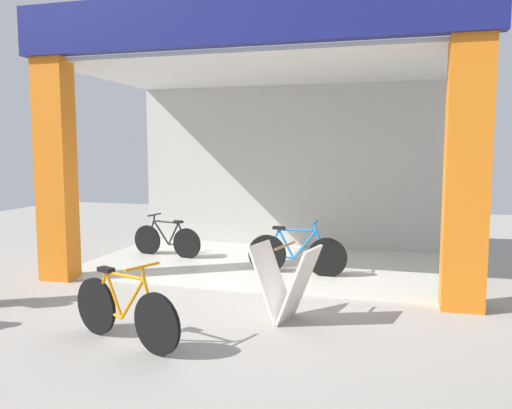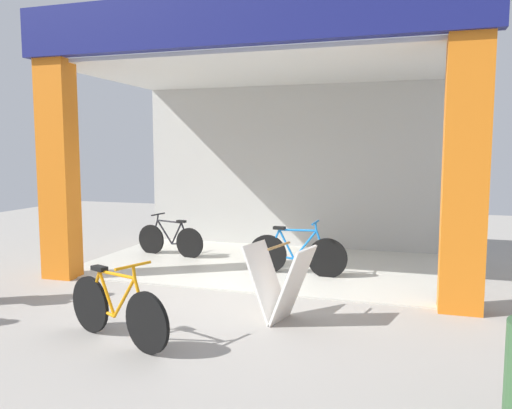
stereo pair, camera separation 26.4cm
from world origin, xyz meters
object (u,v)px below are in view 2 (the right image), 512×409
at_px(bicycle_inside_0, 297,254).
at_px(bicycle_inside_1, 170,240).
at_px(sandwich_board_sign, 279,283).
at_px(bicycle_parked_0, 117,309).

height_order(bicycle_inside_0, bicycle_inside_1, bicycle_inside_0).
bearing_deg(bicycle_inside_1, bicycle_inside_0, -16.12).
relative_size(bicycle_inside_0, bicycle_inside_1, 1.12).
xyz_separation_m(bicycle_inside_1, sandwich_board_sign, (2.85, -2.91, 0.13)).
bearing_deg(bicycle_inside_1, sandwich_board_sign, -45.59).
distance_m(bicycle_inside_0, sandwich_board_sign, 2.18).
height_order(bicycle_inside_1, bicycle_parked_0, bicycle_parked_0).
relative_size(bicycle_inside_0, sandwich_board_sign, 1.76).
bearing_deg(bicycle_parked_0, sandwich_board_sign, 37.77).
xyz_separation_m(bicycle_inside_0, bicycle_parked_0, (-1.18, -3.29, -0.01)).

